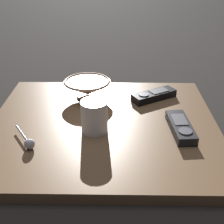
{
  "coord_description": "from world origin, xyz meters",
  "views": [
    {
      "loc": [
        -0.8,
        -0.04,
        0.5
      ],
      "look_at": [
        0.03,
        -0.03,
        0.05
      ],
      "focal_mm": 49.7,
      "sensor_mm": 36.0,
      "label": 1
    }
  ],
  "objects_px": {
    "coffee_mug": "(94,117)",
    "cereal_bowl": "(87,87)",
    "tv_remote_near": "(154,95)",
    "teaspoon": "(28,143)",
    "tv_remote_far": "(181,127)"
  },
  "relations": [
    {
      "from": "coffee_mug",
      "to": "cereal_bowl",
      "type": "bearing_deg",
      "value": 10.02
    },
    {
      "from": "coffee_mug",
      "to": "tv_remote_near",
      "type": "bearing_deg",
      "value": -42.23
    },
    {
      "from": "teaspoon",
      "to": "tv_remote_far",
      "type": "xyz_separation_m",
      "value": [
        0.09,
        -0.41,
        -0.0
      ]
    },
    {
      "from": "tv_remote_near",
      "to": "tv_remote_far",
      "type": "bearing_deg",
      "value": -165.23
    },
    {
      "from": "coffee_mug",
      "to": "tv_remote_near",
      "type": "height_order",
      "value": "coffee_mug"
    },
    {
      "from": "teaspoon",
      "to": "tv_remote_near",
      "type": "xyz_separation_m",
      "value": [
        0.29,
        -0.36,
        -0.0
      ]
    },
    {
      "from": "teaspoon",
      "to": "tv_remote_near",
      "type": "bearing_deg",
      "value": -50.58
    },
    {
      "from": "tv_remote_far",
      "to": "cereal_bowl",
      "type": "bearing_deg",
      "value": 52.0
    },
    {
      "from": "teaspoon",
      "to": "tv_remote_near",
      "type": "distance_m",
      "value": 0.46
    },
    {
      "from": "tv_remote_far",
      "to": "tv_remote_near",
      "type": "bearing_deg",
      "value": 14.77
    },
    {
      "from": "cereal_bowl",
      "to": "teaspoon",
      "type": "xyz_separation_m",
      "value": [
        -0.31,
        0.13,
        -0.02
      ]
    },
    {
      "from": "coffee_mug",
      "to": "tv_remote_near",
      "type": "xyz_separation_m",
      "value": [
        0.21,
        -0.19,
        -0.03
      ]
    },
    {
      "from": "tv_remote_near",
      "to": "cereal_bowl",
      "type": "bearing_deg",
      "value": 86.43
    },
    {
      "from": "cereal_bowl",
      "to": "tv_remote_near",
      "type": "bearing_deg",
      "value": -93.57
    },
    {
      "from": "coffee_mug",
      "to": "tv_remote_far",
      "type": "bearing_deg",
      "value": -89.64
    }
  ]
}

